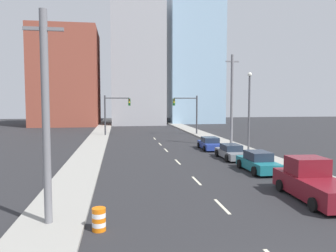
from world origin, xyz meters
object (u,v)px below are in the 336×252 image
Objects in this scene: traffic_signal_left at (112,110)px; sedan_blue at (210,144)px; utility_pole_left_near at (46,117)px; sedan_gray at (231,152)px; traffic_signal_right at (190,110)px; street_lamp at (249,106)px; sedan_teal at (258,162)px; pickup_truck_maroon at (313,183)px; utility_pole_right_mid at (232,100)px; traffic_barrel at (99,219)px.

sedan_blue is at bearing -55.93° from traffic_signal_left.
utility_pole_left_near reaches higher than sedan_gray.
traffic_signal_right is 0.75× the size of street_lamp.
traffic_signal_right is 1.35× the size of sedan_teal.
traffic_signal_right is at bearing 87.26° from sedan_gray.
pickup_truck_maroon is 1.27× the size of sedan_blue.
pickup_truck_maroon is (-2.80, -20.93, -4.63)m from utility_pole_right_mid.
traffic_signal_right reaches higher than traffic_barrel.
utility_pole_right_mid is 1.30× the size of street_lamp.
utility_pole_right_mid is at bearing 59.28° from traffic_barrel.
traffic_signal_left is at bearing 134.90° from utility_pole_right_mid.
utility_pole_right_mid is at bearing 92.54° from street_lamp.
sedan_teal reaches higher than traffic_barrel.
sedan_gray is at bearing 90.92° from sedan_teal.
utility_pole_right_mid reaches higher than sedan_gray.
sedan_gray is (-1.05, -22.36, -3.41)m from traffic_signal_right.
traffic_signal_left is 1.32× the size of sedan_gray.
utility_pole_right_mid is at bearing 85.10° from pickup_truck_maroon.
utility_pole_left_near is 4.74m from traffic_barrel.
sedan_teal is (11.27, 9.85, 0.23)m from traffic_barrel.
sedan_blue is (-0.37, 11.81, -0.08)m from sedan_teal.
pickup_truck_maroon is 1.25× the size of sedan_gray.
sedan_blue is at bearing 58.02° from utility_pole_left_near.
street_lamp is 16.96m from pickup_truck_maroon.
utility_pole_left_near is at bearing -146.26° from sedan_teal.
sedan_blue is at bearing -94.60° from traffic_signal_right.
traffic_signal_right is 1.34× the size of sedan_blue.
pickup_truck_maroon is 7.10m from sedan_teal.
traffic_signal_right is 1.32× the size of sedan_gray.
street_lamp is (14.28, 18.97, 4.35)m from traffic_barrel.
traffic_signal_left is 0.58× the size of utility_pole_right_mid.
street_lamp is at bearing -83.72° from traffic_signal_right.
utility_pole_right_mid reaches higher than utility_pole_left_near.
street_lamp is 1.76× the size of sedan_gray.
sedan_gray is (-2.92, -8.19, -4.89)m from utility_pole_right_mid.
sedan_gray is at bearing 54.27° from traffic_barrel.
utility_pole_right_mid is 9.97m from sedan_gray.
utility_pole_right_mid is 1.82× the size of pickup_truck_maroon.
street_lamp is 6.02m from sedan_blue.
traffic_barrel is at bearing -139.18° from sedan_teal.
utility_pole_left_near is 0.84× the size of utility_pole_right_mid.
traffic_signal_right is 14.37m from utility_pole_right_mid.
utility_pole_right_mid is at bearing -82.49° from traffic_signal_right.
utility_pole_right_mid is 21.62m from pickup_truck_maroon.
utility_pole_left_near is at bearing -132.12° from sedan_gray.
pickup_truck_maroon is 18.91m from sedan_blue.
traffic_signal_right is at bearing 87.15° from sedan_blue.
sedan_blue is (-3.38, 2.69, -4.20)m from street_lamp.
sedan_blue is at bearing -147.52° from utility_pole_right_mid.
utility_pole_left_near reaches higher than sedan_teal.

